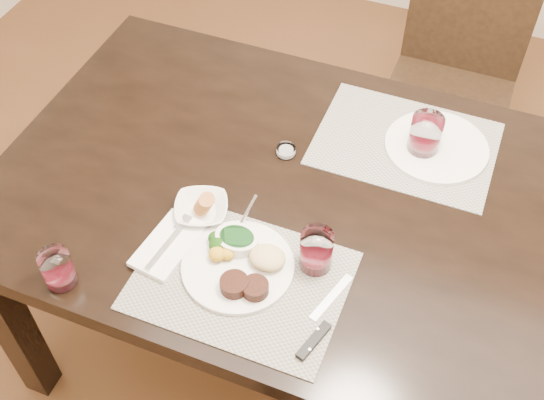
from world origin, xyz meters
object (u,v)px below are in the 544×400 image
at_px(far_plate, 436,147).
at_px(chair_far, 455,71).
at_px(dinner_plate, 242,266).
at_px(cracker_bowl, 201,209).
at_px(steak_knife, 318,330).
at_px(wine_glass_near, 316,252).

bearing_deg(far_plate, chair_far, 93.31).
bearing_deg(dinner_plate, cracker_bowl, 141.65).
bearing_deg(steak_knife, wine_glass_near, 128.05).
relative_size(dinner_plate, steak_knife, 1.07).
height_order(dinner_plate, wine_glass_near, wine_glass_near).
bearing_deg(wine_glass_near, chair_far, 83.31).
relative_size(chair_far, wine_glass_near, 8.85).
relative_size(chair_far, dinner_plate, 3.56).
bearing_deg(far_plate, dinner_plate, -120.41).
distance_m(chair_far, far_plate, 0.71).
bearing_deg(cracker_bowl, steak_knife, -28.67).
xyz_separation_m(cracker_bowl, far_plate, (0.47, 0.42, -0.01)).
height_order(steak_knife, cracker_bowl, cracker_bowl).
height_order(dinner_plate, cracker_bowl, cracker_bowl).
distance_m(steak_knife, cracker_bowl, 0.41).
xyz_separation_m(wine_glass_near, far_plate, (0.17, 0.46, -0.04)).
distance_m(cracker_bowl, wine_glass_near, 0.30).
relative_size(cracker_bowl, far_plate, 0.61).
bearing_deg(steak_knife, chair_far, 103.62).
bearing_deg(cracker_bowl, dinner_plate, -36.65).
height_order(chair_far, dinner_plate, chair_far).
bearing_deg(cracker_bowl, far_plate, 41.93).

